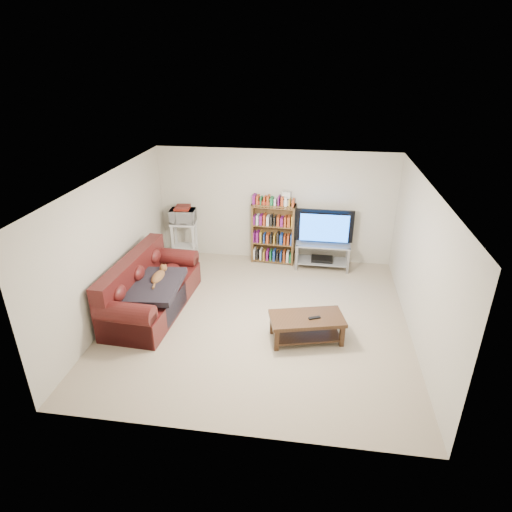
% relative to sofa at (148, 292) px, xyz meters
% --- Properties ---
extents(floor, '(5.00, 5.00, 0.00)m').
position_rel_sofa_xyz_m(floor, '(1.96, -0.06, -0.34)').
color(floor, tan).
rests_on(floor, ground).
extents(ceiling, '(5.00, 5.00, 0.00)m').
position_rel_sofa_xyz_m(ceiling, '(1.96, -0.06, 2.06)').
color(ceiling, white).
rests_on(ceiling, ground).
extents(wall_back, '(5.00, 0.00, 5.00)m').
position_rel_sofa_xyz_m(wall_back, '(1.96, 2.44, 0.86)').
color(wall_back, beige).
rests_on(wall_back, ground).
extents(wall_front, '(5.00, 0.00, 5.00)m').
position_rel_sofa_xyz_m(wall_front, '(1.96, -2.56, 0.86)').
color(wall_front, beige).
rests_on(wall_front, ground).
extents(wall_left, '(0.00, 5.00, 5.00)m').
position_rel_sofa_xyz_m(wall_left, '(-0.54, -0.06, 0.86)').
color(wall_left, beige).
rests_on(wall_left, ground).
extents(wall_right, '(0.00, 5.00, 5.00)m').
position_rel_sofa_xyz_m(wall_right, '(4.46, -0.06, 0.86)').
color(wall_right, beige).
rests_on(wall_right, ground).
extents(sofa, '(1.10, 2.32, 0.97)m').
position_rel_sofa_xyz_m(sofa, '(0.00, 0.00, 0.00)').
color(sofa, '#481312').
rests_on(sofa, floor).
extents(blanket, '(0.92, 1.16, 0.19)m').
position_rel_sofa_xyz_m(blanket, '(0.18, -0.16, 0.23)').
color(blanket, black).
rests_on(blanket, sofa).
extents(cat, '(0.28, 0.63, 0.19)m').
position_rel_sofa_xyz_m(cat, '(0.19, 0.04, 0.29)').
color(cat, brown).
rests_on(cat, sofa).
extents(coffee_table, '(1.25, 0.84, 0.42)m').
position_rel_sofa_xyz_m(coffee_table, '(2.79, -0.52, -0.05)').
color(coffee_table, '#382213').
rests_on(coffee_table, floor).
extents(remote, '(0.19, 0.12, 0.02)m').
position_rel_sofa_xyz_m(remote, '(2.90, -0.55, 0.09)').
color(remote, black).
rests_on(remote, coffee_table).
extents(tv_stand, '(1.12, 0.51, 0.56)m').
position_rel_sofa_xyz_m(tv_stand, '(3.02, 2.10, 0.04)').
color(tv_stand, '#999EA3').
rests_on(tv_stand, floor).
extents(television, '(1.20, 0.17, 0.69)m').
position_rel_sofa_xyz_m(television, '(3.02, 2.10, 0.57)').
color(television, black).
rests_on(television, tv_stand).
extents(dvd_player, '(0.45, 0.32, 0.06)m').
position_rel_sofa_xyz_m(dvd_player, '(3.02, 2.10, -0.15)').
color(dvd_player, black).
rests_on(dvd_player, tv_stand).
extents(bookshelf, '(0.93, 0.34, 1.32)m').
position_rel_sofa_xyz_m(bookshelf, '(1.96, 2.23, 0.34)').
color(bookshelf, brown).
rests_on(bookshelf, floor).
extents(shelf_clutter, '(0.68, 0.22, 0.28)m').
position_rel_sofa_xyz_m(shelf_clutter, '(2.06, 2.24, 1.08)').
color(shelf_clutter, silver).
rests_on(shelf_clutter, bookshelf).
extents(microwave_stand, '(0.56, 0.43, 0.86)m').
position_rel_sofa_xyz_m(microwave_stand, '(0.03, 2.11, 0.21)').
color(microwave_stand, silver).
rests_on(microwave_stand, floor).
extents(microwave, '(0.55, 0.40, 0.29)m').
position_rel_sofa_xyz_m(microwave, '(0.03, 2.11, 0.66)').
color(microwave, silver).
rests_on(microwave, microwave_stand).
extents(game_boxes, '(0.33, 0.29, 0.05)m').
position_rel_sofa_xyz_m(game_boxes, '(0.03, 2.11, 0.84)').
color(game_boxes, maroon).
rests_on(game_boxes, microwave).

